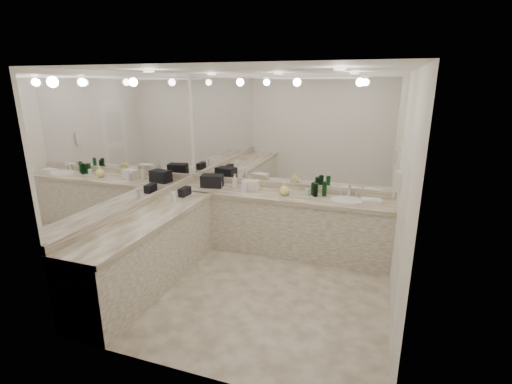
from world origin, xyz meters
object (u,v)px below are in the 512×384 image
at_px(black_toiletry_bag, 212,181).
at_px(soap_bottle_b, 244,186).
at_px(soap_bottle_c, 284,189).
at_px(wall_phone, 397,181).
at_px(sink, 347,201).
at_px(soap_bottle_a, 235,181).
at_px(hand_towel, 371,200).
at_px(cream_cosmetic_case, 251,185).

distance_m(black_toiletry_bag, soap_bottle_b, 0.58).
bearing_deg(soap_bottle_b, soap_bottle_c, 3.02).
distance_m(wall_phone, black_toiletry_bag, 2.75).
xyz_separation_m(sink, wall_phone, (0.61, -0.50, 0.46)).
distance_m(black_toiletry_bag, soap_bottle_a, 0.37).
distance_m(sink, hand_towel, 0.33).
height_order(sink, black_toiletry_bag, black_toiletry_bag).
distance_m(wall_phone, soap_bottle_b, 2.18).
bearing_deg(soap_bottle_b, hand_towel, 3.27).
relative_size(sink, soap_bottle_c, 2.28).
bearing_deg(soap_bottle_b, wall_phone, -11.36).
xyz_separation_m(wall_phone, soap_bottle_a, (-2.31, 0.56, -0.34)).
relative_size(black_toiletry_bag, hand_towel, 1.27).
height_order(wall_phone, soap_bottle_c, wall_phone).
xyz_separation_m(sink, soap_bottle_c, (-0.89, -0.04, 0.10)).
bearing_deg(sink, hand_towel, 4.92).
xyz_separation_m(wall_phone, black_toiletry_bag, (-2.68, 0.51, -0.36)).
xyz_separation_m(sink, soap_bottle_a, (-1.71, 0.06, 0.12)).
height_order(sink, hand_towel, hand_towel).
height_order(soap_bottle_a, soap_bottle_c, soap_bottle_a).
relative_size(cream_cosmetic_case, soap_bottle_a, 1.14).
height_order(black_toiletry_bag, cream_cosmetic_case, black_toiletry_bag).
xyz_separation_m(cream_cosmetic_case, soap_bottle_c, (0.56, -0.10, 0.02)).
relative_size(wall_phone, soap_bottle_c, 1.24).
xyz_separation_m(cream_cosmetic_case, hand_towel, (1.77, -0.02, -0.05)).
distance_m(soap_bottle_b, soap_bottle_c, 0.61).
height_order(sink, soap_bottle_a, soap_bottle_a).
relative_size(soap_bottle_b, soap_bottle_c, 1.00).
bearing_deg(soap_bottle_a, soap_bottle_c, -6.96).
relative_size(black_toiletry_bag, soap_bottle_b, 1.70).
relative_size(sink, wall_phone, 1.83).
bearing_deg(soap_bottle_b, sink, 2.91).
distance_m(sink, soap_bottle_a, 1.71).
xyz_separation_m(black_toiletry_bag, soap_bottle_c, (1.18, -0.06, 0.00)).
xyz_separation_m(cream_cosmetic_case, soap_bottle_b, (-0.06, -0.13, 0.02)).
bearing_deg(black_toiletry_bag, hand_towel, 0.37).
xyz_separation_m(black_toiletry_bag, soap_bottle_b, (0.57, -0.09, 0.00)).
distance_m(cream_cosmetic_case, soap_bottle_b, 0.14).
bearing_deg(hand_towel, soap_bottle_b, -176.73).
height_order(black_toiletry_bag, hand_towel, black_toiletry_bag).
bearing_deg(soap_bottle_a, sink, -1.87).
distance_m(black_toiletry_bag, soap_bottle_c, 1.18).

